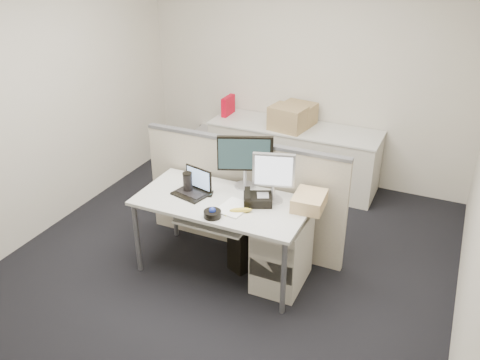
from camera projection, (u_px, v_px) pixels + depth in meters
The scene contains 26 objects.
floor at pixel (223, 269), 4.73m from camera, with size 4.00×4.50×0.01m, color black.
wall_back at pixel (306, 69), 5.94m from camera, with size 4.00×0.02×2.70m, color beige.
wall_left at pixel (34, 102), 4.86m from camera, with size 0.02×4.50×2.70m, color beige.
desk at pixel (222, 207), 4.43m from camera, with size 1.50×0.75×0.73m.
keyboard_tray at pixel (213, 221), 4.30m from camera, with size 0.62×0.32×0.02m, color silver.
drawer_pedestal at pixel (282, 251), 4.42m from camera, with size 0.40×0.55×0.65m, color #B1AA9A.
cubicle_partition at pixel (243, 196), 4.84m from camera, with size 2.00×0.06×1.10m, color #C0B798.
back_counter at pixel (293, 156), 6.13m from camera, with size 2.00×0.60×0.72m, color #B1AA9A.
monitor_main at pixel (245, 162), 4.52m from camera, with size 0.49×0.19×0.49m, color black.
monitor_small at pixel (273, 178), 4.30m from camera, with size 0.36×0.18×0.44m, color #B7B7BC.
laptop at pixel (190, 184), 4.44m from camera, with size 0.30×0.22×0.22m, color black.
trackball at pixel (212, 214), 4.14m from camera, with size 0.14×0.14×0.06m, color black.
desk_phone at pixel (258, 200), 4.33m from camera, with size 0.24×0.20×0.08m, color black.
paper_stack at pixel (234, 208), 4.27m from camera, with size 0.23×0.29×0.01m, color white.
sticky_pad at pixel (226, 213), 4.20m from camera, with size 0.07×0.07×0.01m, color gold.
travel_mug at pixel (188, 183), 4.50m from camera, with size 0.08×0.08×0.18m, color black.
banana at pixel (241, 210), 4.21m from camera, with size 0.19×0.05×0.04m, color gold.
cellphone at pixel (209, 194), 4.49m from camera, with size 0.06×0.11×0.01m, color black.
manila_folders at pixel (309, 201), 4.27m from camera, with size 0.25×0.32×0.12m, color tan.
keyboard at pixel (210, 215), 4.34m from camera, with size 0.48×0.17×0.03m, color black.
pc_tower_desk at pixel (252, 244), 4.72m from camera, with size 0.18×0.45×0.42m, color black.
pc_tower_spare_dark at pixel (205, 147), 6.74m from camera, with size 0.19×0.47×0.44m, color black.
pc_tower_spare_silver at pixel (203, 146), 6.75m from camera, with size 0.19×0.48×0.45m, color #B7B7BC.
cardboard_box_left at pixel (288, 119), 5.82m from camera, with size 0.40×0.30×0.30m, color tan.
cardboard_box_right at pixel (299, 114), 6.00m from camera, with size 0.38×0.29×0.27m, color tan.
red_binder at pixel (228, 106), 6.30m from camera, with size 0.06×0.27×0.25m, color #BC0319.
Camera 1 is at (1.73, -3.43, 2.88)m, focal length 38.00 mm.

